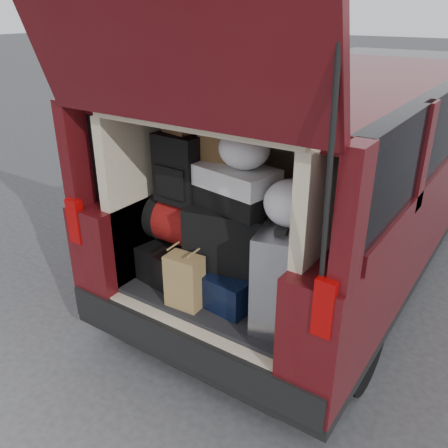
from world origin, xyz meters
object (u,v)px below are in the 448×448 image
at_px(kraft_bag, 185,281).
at_px(backpack, 180,169).
at_px(black_hardshell, 188,258).
at_px(silver_roller, 282,277).
at_px(red_duffel, 186,223).
at_px(black_soft_case, 231,237).
at_px(navy_hardshell, 235,281).
at_px(twotone_duffel, 231,186).

distance_m(kraft_bag, backpack, 0.72).
relative_size(black_hardshell, silver_roller, 0.97).
xyz_separation_m(red_duffel, black_soft_case, (0.38, -0.02, 0.01)).
distance_m(black_hardshell, black_soft_case, 0.49).
bearing_deg(navy_hardshell, backpack, -175.14).
bearing_deg(backpack, navy_hardshell, 1.35).
height_order(black_hardshell, backpack, backpack).
height_order(black_soft_case, backpack, backpack).
bearing_deg(black_soft_case, twotone_duffel, 120.64).
distance_m(silver_roller, kraft_bag, 0.62).
height_order(kraft_bag, twotone_duffel, twotone_duffel).
xyz_separation_m(kraft_bag, backpack, (-0.24, 0.28, 0.61)).
distance_m(red_duffel, black_soft_case, 0.38).
height_order(red_duffel, black_soft_case, black_soft_case).
xyz_separation_m(navy_hardshell, backpack, (-0.44, 0.01, 0.68)).
height_order(silver_roller, backpack, backpack).
bearing_deg(backpack, kraft_bag, -47.66).
distance_m(navy_hardshell, silver_roller, 0.43).
relative_size(kraft_bag, red_duffel, 0.69).
distance_m(black_hardshell, red_duffel, 0.28).
relative_size(navy_hardshell, twotone_duffel, 0.87).
height_order(kraft_bag, red_duffel, red_duffel).
bearing_deg(kraft_bag, navy_hardshell, 49.88).
distance_m(navy_hardshell, backpack, 0.81).
xyz_separation_m(red_duffel, twotone_duffel, (0.35, 0.01, 0.33)).
bearing_deg(kraft_bag, black_hardshell, 121.42).
height_order(red_duffel, twotone_duffel, twotone_duffel).
bearing_deg(black_soft_case, red_duffel, 164.58).
distance_m(black_hardshell, twotone_duffel, 0.71).
relative_size(kraft_bag, twotone_duffel, 0.61).
distance_m(backpack, twotone_duffel, 0.37).
height_order(navy_hardshell, kraft_bag, kraft_bag).
xyz_separation_m(silver_roller, backpack, (-0.81, 0.10, 0.48)).
distance_m(navy_hardshell, red_duffel, 0.51).
bearing_deg(twotone_duffel, kraft_bag, -102.96).
distance_m(red_duffel, backpack, 0.39).
relative_size(black_hardshell, black_soft_case, 1.10).
height_order(backpack, twotone_duffel, backpack).
relative_size(red_duffel, twotone_duffel, 0.87).
height_order(navy_hardshell, black_soft_case, black_soft_case).
xyz_separation_m(black_hardshell, red_duffel, (0.01, -0.01, 0.28)).
bearing_deg(black_hardshell, silver_roller, -1.63).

